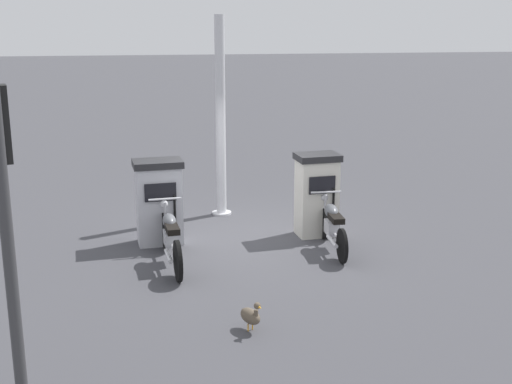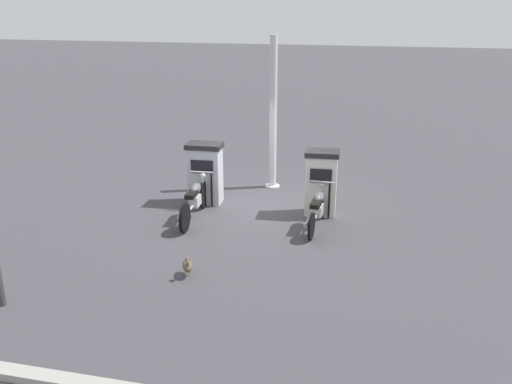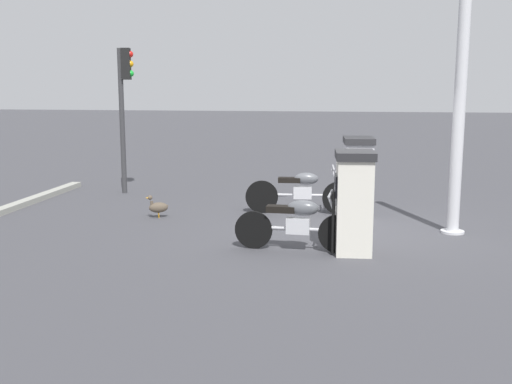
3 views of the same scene
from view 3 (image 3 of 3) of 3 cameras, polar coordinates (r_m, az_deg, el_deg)
name	(u,v)px [view 3 (image 3 of 3)]	position (r m, az deg, el deg)	size (l,w,h in m)	color
ground_plane	(349,230)	(10.72, 8.89, -3.62)	(120.00, 120.00, 0.00)	#424247
fuel_pump_near	(358,175)	(12.01, 9.66, 1.57)	(0.66, 0.92, 1.53)	silver
fuel_pump_far	(354,201)	(9.13, 9.29, -0.89)	(0.65, 0.83, 1.55)	silver
motorcycle_near_pump	(302,190)	(11.97, 4.37, 0.15)	(2.19, 0.56, 0.97)	black
motorcycle_far_pump	(297,221)	(9.19, 3.97, -2.78)	(1.90, 0.56, 0.93)	black
wandering_duck	(158,207)	(11.73, -9.32, -1.40)	(0.43, 0.33, 0.45)	brown
roadside_traffic_light	(124,94)	(14.55, -12.42, 9.06)	(0.40, 0.28, 3.41)	#38383A
canopy_support_pole	(459,121)	(10.69, 18.75, 6.45)	(0.40, 0.40, 4.03)	silver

